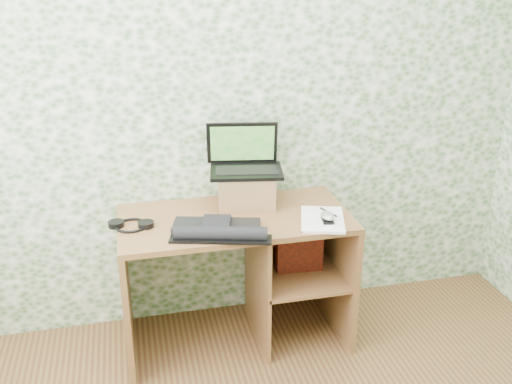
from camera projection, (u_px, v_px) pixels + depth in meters
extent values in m
plane|color=white|center=(222.00, 99.00, 3.04)|extent=(3.50, 0.00, 3.50)
cube|color=brown|center=(235.00, 219.00, 2.97)|extent=(1.20, 0.60, 0.03)
cube|color=brown|center=(127.00, 294.00, 2.99)|extent=(0.03, 0.60, 0.72)
cube|color=brown|center=(337.00, 269.00, 3.23)|extent=(0.03, 0.60, 0.72)
cube|color=brown|center=(257.00, 279.00, 3.14)|extent=(0.02, 0.56, 0.72)
cube|color=brown|center=(298.00, 271.00, 3.18)|extent=(0.46, 0.56, 0.02)
cube|color=brown|center=(285.00, 250.00, 3.45)|extent=(0.48, 0.02, 0.72)
cube|color=olive|center=(246.00, 189.00, 3.08)|extent=(0.34, 0.30, 0.18)
cube|color=black|center=(246.00, 171.00, 3.04)|extent=(0.42, 0.32, 0.02)
cube|color=black|center=(247.00, 170.00, 3.03)|extent=(0.35, 0.20, 0.00)
cube|color=black|center=(242.00, 143.00, 3.09)|extent=(0.39, 0.13, 0.24)
cube|color=#185518|center=(242.00, 144.00, 3.08)|extent=(0.35, 0.10, 0.20)
cube|color=black|center=(217.00, 227.00, 2.81)|extent=(0.45, 0.26, 0.03)
cube|color=black|center=(217.00, 225.00, 2.81)|extent=(0.17, 0.17, 0.05)
cylinder|color=black|center=(220.00, 233.00, 2.70)|extent=(0.45, 0.18, 0.07)
cube|color=black|center=(221.00, 239.00, 2.71)|extent=(0.49, 0.22, 0.01)
torus|color=black|center=(131.00, 225.00, 2.85)|extent=(0.20, 0.20, 0.01)
cylinder|color=black|center=(116.00, 224.00, 2.85)|extent=(0.08, 0.08, 0.03)
cylinder|color=black|center=(146.00, 224.00, 2.84)|extent=(0.08, 0.08, 0.03)
cube|color=white|center=(322.00, 220.00, 2.91)|extent=(0.30, 0.36, 0.01)
ellipsoid|color=#B6B6B8|center=(328.00, 218.00, 2.87)|extent=(0.08, 0.11, 0.03)
cylinder|color=black|center=(328.00, 212.00, 2.97)|extent=(0.05, 0.13, 0.01)
cube|color=maroon|center=(299.00, 245.00, 3.12)|extent=(0.26, 0.09, 0.31)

